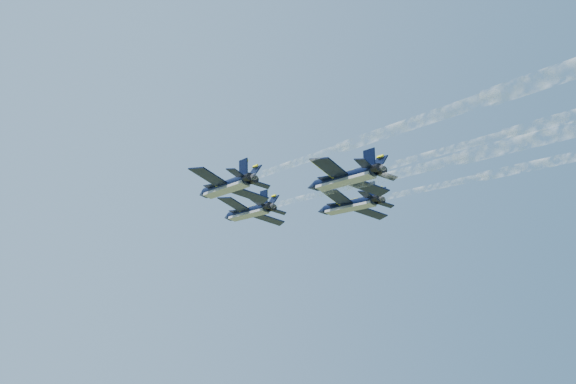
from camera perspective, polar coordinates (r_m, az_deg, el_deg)
name	(u,v)px	position (r m, az deg, el deg)	size (l,w,h in m)	color
jet_lead	(248,212)	(110.72, -3.58, -1.81)	(12.47, 16.87, 4.62)	black
jet_left	(226,187)	(93.41, -5.57, 0.47)	(12.47, 16.87, 4.62)	black
jet_right	(349,205)	(105.66, 5.44, -1.20)	(12.47, 16.87, 4.62)	black
jet_slot	(344,179)	(88.84, 4.98, 1.20)	(12.47, 16.87, 4.62)	black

